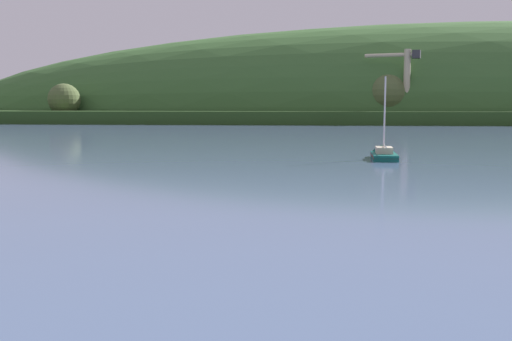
{
  "coord_description": "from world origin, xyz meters",
  "views": [
    {
      "loc": [
        6.89,
        6.13,
        5.49
      ],
      "look_at": [
        1.78,
        36.29,
        1.85
      ],
      "focal_mm": 38.89,
      "sensor_mm": 36.0,
      "label": 1
    }
  ],
  "objects": [
    {
      "name": "far_shoreline_hill",
      "position": [
        54.02,
        209.52,
        0.11
      ],
      "size": [
        500.73,
        125.81,
        66.93
      ],
      "rotation": [
        0.0,
        0.0,
        0.07
      ],
      "color": "#27431B",
      "rests_on": "ground"
    },
    {
      "name": "dockside_crane",
      "position": [
        22.41,
        172.76,
        10.57
      ],
      "size": [
        15.84,
        5.61,
        21.31
      ],
      "rotation": [
        0.0,
        0.0,
        2.93
      ],
      "color": "#4C4C51",
      "rests_on": "ground"
    },
    {
      "name": "sailboat_midwater_white",
      "position": [
        10.32,
        64.11,
        0.25
      ],
      "size": [
        2.5,
        6.63,
        9.36
      ],
      "rotation": [
        0.0,
        0.0,
        1.59
      ],
      "color": "#0F564C",
      "rests_on": "ground"
    }
  ]
}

